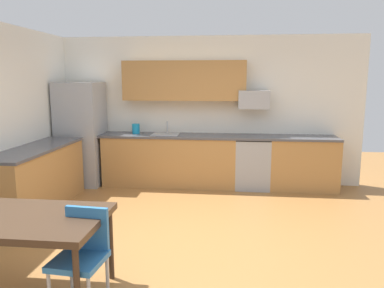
# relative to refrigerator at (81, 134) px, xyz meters

# --- Properties ---
(ground_plane) EXTENTS (12.00, 12.00, 0.00)m
(ground_plane) POSITION_rel_refrigerator_xyz_m (2.18, -2.22, -0.94)
(ground_plane) COLOR #9E6B38
(wall_back) EXTENTS (5.80, 0.10, 2.70)m
(wall_back) POSITION_rel_refrigerator_xyz_m (2.18, 0.43, 0.41)
(wall_back) COLOR white
(wall_back) RESTS_ON ground
(cabinet_run_back) EXTENTS (2.39, 0.60, 0.90)m
(cabinet_run_back) POSITION_rel_refrigerator_xyz_m (1.62, 0.08, -0.49)
(cabinet_run_back) COLOR #AD7A42
(cabinet_run_back) RESTS_ON ground
(cabinet_run_back_right) EXTENTS (1.16, 0.60, 0.90)m
(cabinet_run_back_right) POSITION_rel_refrigerator_xyz_m (4.00, 0.08, -0.49)
(cabinet_run_back_right) COLOR #AD7A42
(cabinet_run_back_right) RESTS_ON ground
(cabinet_run_left) EXTENTS (0.60, 2.00, 0.90)m
(cabinet_run_left) POSITION_rel_refrigerator_xyz_m (-0.12, -1.42, -0.49)
(cabinet_run_left) COLOR #AD7A42
(cabinet_run_left) RESTS_ON ground
(countertop_back) EXTENTS (4.80, 0.64, 0.04)m
(countertop_back) POSITION_rel_refrigerator_xyz_m (2.18, 0.08, -0.02)
(countertop_back) COLOR #4C4C51
(countertop_back) RESTS_ON cabinet_run_back
(countertop_left) EXTENTS (0.64, 2.00, 0.04)m
(countertop_left) POSITION_rel_refrigerator_xyz_m (-0.12, -1.42, -0.02)
(countertop_left) COLOR #4C4C51
(countertop_left) RESTS_ON cabinet_run_left
(upper_cabinets_back) EXTENTS (2.20, 0.34, 0.70)m
(upper_cabinets_back) POSITION_rel_refrigerator_xyz_m (1.88, 0.21, 0.96)
(upper_cabinets_back) COLOR #AD7A42
(refrigerator) EXTENTS (0.76, 0.70, 1.87)m
(refrigerator) POSITION_rel_refrigerator_xyz_m (0.00, 0.00, 0.00)
(refrigerator) COLOR #9EA0A5
(refrigerator) RESTS_ON ground
(oven_range) EXTENTS (0.60, 0.60, 0.91)m
(oven_range) POSITION_rel_refrigerator_xyz_m (3.12, 0.08, -0.48)
(oven_range) COLOR #999BA0
(oven_range) RESTS_ON ground
(microwave) EXTENTS (0.54, 0.36, 0.32)m
(microwave) POSITION_rel_refrigerator_xyz_m (3.12, 0.18, 0.64)
(microwave) COLOR #9EA0A5
(sink_basin) EXTENTS (0.48, 0.40, 0.14)m
(sink_basin) POSITION_rel_refrigerator_xyz_m (1.55, 0.08, -0.06)
(sink_basin) COLOR #A5A8AD
(sink_basin) RESTS_ON countertop_back
(sink_faucet) EXTENTS (0.02, 0.02, 0.24)m
(sink_faucet) POSITION_rel_refrigerator_xyz_m (1.55, 0.26, 0.10)
(sink_faucet) COLOR #B2B5BA
(sink_faucet) RESTS_ON countertop_back
(dining_table) EXTENTS (1.40, 0.90, 0.76)m
(dining_table) POSITION_rel_refrigerator_xyz_m (0.97, -3.61, -0.24)
(dining_table) COLOR #422D1E
(dining_table) RESTS_ON ground
(chair_near_table) EXTENTS (0.43, 0.43, 0.85)m
(chair_near_table) POSITION_rel_refrigerator_xyz_m (1.53, -3.68, -0.43)
(chair_near_table) COLOR #2D72B7
(chair_near_table) RESTS_ON ground
(kettle) EXTENTS (0.14, 0.14, 0.20)m
(kettle) POSITION_rel_refrigerator_xyz_m (0.99, 0.13, 0.08)
(kettle) COLOR #198CBF
(kettle) RESTS_ON countertop_back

